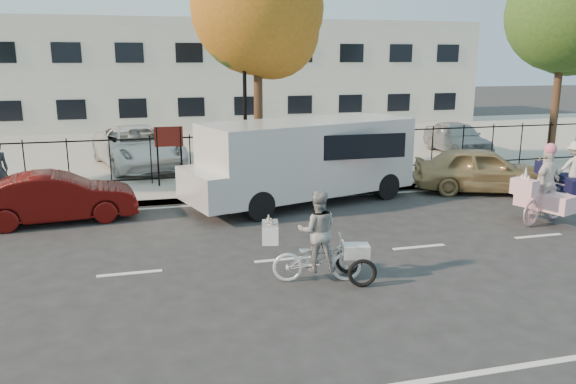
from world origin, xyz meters
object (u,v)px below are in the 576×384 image
object	(u,v)px
unicorn_bike	(545,194)
lot_car_d	(457,137)
red_sedan	(57,197)
bull_bike	(573,178)
white_van	(304,158)
zebra_trike	(318,247)
gold_sedan	(482,170)
lot_car_b	(138,147)
lamppost	(245,86)
lot_car_c	(263,143)

from	to	relation	value
unicorn_bike	lot_car_d	size ratio (longest dim) A/B	0.53
red_sedan	lot_car_d	distance (m)	15.67
bull_bike	white_van	size ratio (longest dim) A/B	0.28
unicorn_bike	red_sedan	size ratio (longest dim) A/B	0.54
zebra_trike	gold_sedan	bearing A→B (deg)	-39.89
lot_car_b	lot_car_d	bearing A→B (deg)	-14.92
unicorn_bike	lot_car_b	distance (m)	13.30
lamppost	lot_car_c	bearing A→B (deg)	68.77
unicorn_bike	lot_car_c	bearing A→B (deg)	8.53
zebra_trike	white_van	size ratio (longest dim) A/B	0.29
gold_sedan	lot_car_c	distance (m)	8.02
lot_car_c	gold_sedan	bearing A→B (deg)	-63.75
zebra_trike	white_van	distance (m)	5.80
white_van	red_sedan	size ratio (longest dim) A/B	1.84
unicorn_bike	lot_car_b	size ratio (longest dim) A/B	0.38
zebra_trike	lot_car_b	bearing A→B (deg)	27.45
lot_car_d	gold_sedan	bearing A→B (deg)	-110.74
bull_bike	white_van	distance (m)	7.56
lot_car_c	bull_bike	bearing A→B (deg)	-62.88
unicorn_bike	bull_bike	size ratio (longest dim) A/B	1.05
red_sedan	lot_car_d	size ratio (longest dim) A/B	0.98
unicorn_bike	zebra_trike	bearing A→B (deg)	87.80
red_sedan	zebra_trike	bearing A→B (deg)	-142.41
bull_bike	gold_sedan	world-z (taller)	bull_bike
red_sedan	gold_sedan	size ratio (longest dim) A/B	0.93
white_van	unicorn_bike	bearing A→B (deg)	-51.48
red_sedan	lot_car_c	size ratio (longest dim) A/B	0.88
lot_car_b	lot_car_c	size ratio (longest dim) A/B	1.24
zebra_trike	unicorn_bike	bearing A→B (deg)	-59.95
white_van	lot_car_d	xyz separation A→B (m)	(8.11, 5.50, -0.46)
lamppost	lot_car_c	world-z (taller)	lamppost
lamppost	lot_car_b	world-z (taller)	lamppost
gold_sedan	lot_car_c	xyz separation A→B (m)	(-5.45, 5.89, 0.16)
bull_bike	lot_car_d	world-z (taller)	bull_bike
lamppost	white_van	xyz separation A→B (m)	(1.19, -2.41, -1.85)
lamppost	red_sedan	xyz separation A→B (m)	(-5.23, -2.77, -2.50)
white_van	red_sedan	bearing A→B (deg)	166.43
unicorn_bike	gold_sedan	xyz separation A→B (m)	(0.43, 3.29, -0.05)
bull_bike	zebra_trike	bearing A→B (deg)	132.80
lamppost	gold_sedan	bearing A→B (deg)	-21.51
lamppost	zebra_trike	bearing A→B (deg)	-91.28
bull_bike	lot_car_c	size ratio (longest dim) A/B	0.45
lot_car_b	white_van	bearing A→B (deg)	-65.89
zebra_trike	lot_car_c	distance (m)	11.35
lot_car_b	red_sedan	bearing A→B (deg)	-121.64
lamppost	zebra_trike	distance (m)	8.39
gold_sedan	lamppost	bearing A→B (deg)	88.92
white_van	lot_car_d	world-z (taller)	white_van
zebra_trike	white_van	xyz separation A→B (m)	(1.37, 5.61, 0.61)
unicorn_bike	red_sedan	distance (m)	11.93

